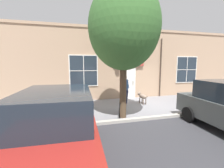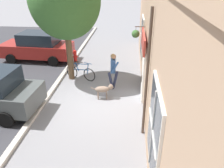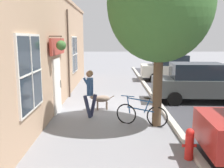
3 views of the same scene
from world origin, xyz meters
The scene contains 8 objects.
ground_plane centered at (0.00, 0.00, 0.00)m, with size 90.00×90.00×0.00m, color gray.
storefront_facade centered at (-2.34, -0.01, 2.40)m, with size 0.95×18.00×4.80m.
pedestrian_walking centered at (-0.82, -1.39, 1.04)m, with size 0.53×0.55×1.73m.
dog_on_leash centered at (-0.50, -0.40, 0.45)m, with size 1.03×0.39×0.69m.
street_tree_by_curb centered at (1.52, -2.28, 3.78)m, with size 3.26×2.94×5.68m.
leaning_bicycle centered at (0.94, -2.24, 0.38)m, with size 1.65×0.66×0.99m.
parked_car_nearest_curb centered at (4.17, -4.79, 0.88)m, with size 4.38×2.10×1.75m.
fire_hydrant centered at (1.80, -4.64, 0.40)m, with size 0.34×0.20×0.77m.
Camera 2 is at (-1.60, 7.87, 4.94)m, focal length 35.00 mm.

